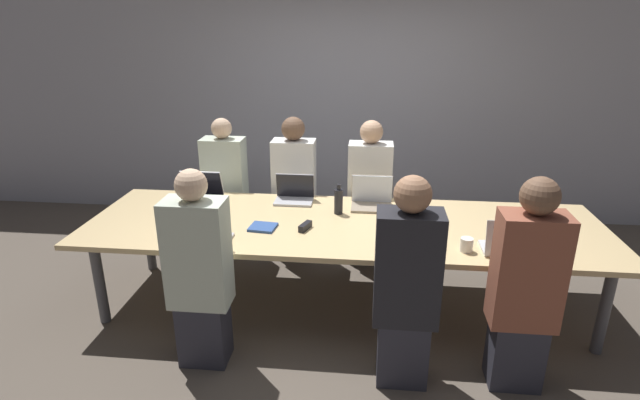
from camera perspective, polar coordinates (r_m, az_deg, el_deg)
The scene contains 21 objects.
ground_plane at distance 4.25m, azimuth 2.58°, elevation -11.76°, with size 24.00×24.00×0.00m, color brown.
curtain_wall at distance 5.73m, azimuth 4.12°, elevation 11.59°, with size 12.00×0.06×2.80m.
conference_table at distance 3.94m, azimuth 2.74°, elevation -3.33°, with size 4.04×1.24×0.73m.
laptop_far_midleft at distance 4.37m, azimuth -2.94°, elevation 0.75°, with size 0.34×0.23×0.23m.
person_far_midleft at distance 4.79m, azimuth -2.95°, elevation 1.00°, with size 0.40×0.24×1.40m.
laptop_near_midright at distance 3.48m, azimuth 9.60°, elevation -4.65°, with size 0.31×0.25×0.25m.
person_near_midright at distance 3.16m, azimuth 9.85°, elevation -9.76°, with size 0.40×0.24×1.40m.
cup_near_midright at distance 3.59m, azimuth 13.19°, elevation -4.50°, with size 0.07×0.07×0.10m.
laptop_far_center at distance 4.26m, azimuth 5.93°, elevation 0.24°, with size 0.35×0.26×0.26m.
person_far_center at distance 4.69m, azimuth 5.64°, elevation 0.45°, with size 0.40×0.24×1.39m.
cup_far_center at distance 4.23m, azimuth 9.67°, elevation -0.52°, with size 0.09×0.09×0.09m.
bottle_far_center at distance 4.07m, azimuth 2.13°, elevation -0.11°, with size 0.07×0.07×0.25m.
laptop_far_left at distance 4.53m, azimuth -13.46°, elevation 0.98°, with size 0.37×0.26×0.25m.
person_far_left at distance 4.94m, azimuth -10.72°, elevation 1.07°, with size 0.40×0.24×1.37m.
laptop_near_right at distance 3.63m, azimuth 20.90°, elevation -4.72°, with size 0.36×0.25×0.26m.
person_near_right at distance 3.33m, azimuth 22.38°, elevation -9.43°, with size 0.40×0.24×1.41m.
cup_near_right at distance 3.58m, azimuth 16.40°, elevation -4.93°, with size 0.09×0.09×0.10m.
laptop_near_left at distance 3.63m, azimuth -12.95°, elevation -3.84°, with size 0.33×0.26×0.26m.
person_near_left at distance 3.39m, azimuth -13.64°, elevation -8.18°, with size 0.40×0.24×1.38m.
stapler at distance 3.79m, azimuth -1.70°, elevation -3.03°, with size 0.09×0.16×0.05m.
notebook at distance 3.84m, azimuth -6.54°, elevation -3.10°, with size 0.21×0.20×0.02m.
Camera 1 is at (0.19, -3.61, 2.24)m, focal length 28.00 mm.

